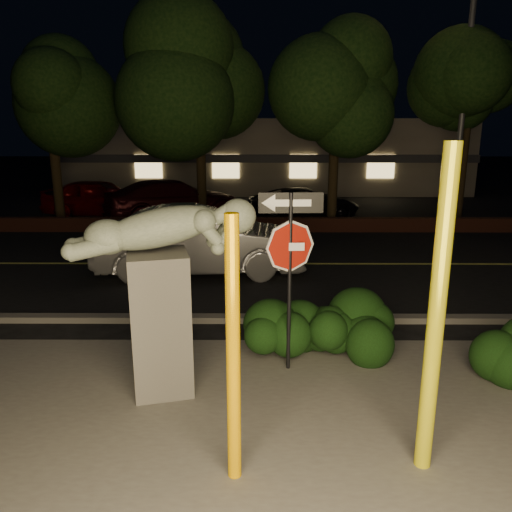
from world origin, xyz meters
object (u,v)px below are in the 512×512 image
at_px(silver_sedan, 200,241).
at_px(parked_car_darkred, 174,200).
at_px(yellow_pole_left, 233,354).
at_px(streetlight, 462,50).
at_px(yellow_pole_right, 436,317).
at_px(sculpture, 162,278).
at_px(parked_car_red, 100,198).
at_px(signpost, 290,247).
at_px(parked_car_dark, 305,203).

bearing_deg(silver_sedan, parked_car_darkred, 10.16).
xyz_separation_m(yellow_pole_left, streetlight, (7.30, 13.99, 4.77)).
relative_size(yellow_pole_left, silver_sedan, 0.56).
bearing_deg(yellow_pole_right, sculpture, 152.20).
bearing_deg(sculpture, yellow_pole_right, -41.63).
bearing_deg(parked_car_red, signpost, -147.76).
height_order(yellow_pole_left, parked_car_dark, yellow_pole_left).
bearing_deg(silver_sedan, parked_car_dark, -27.01).
bearing_deg(streetlight, silver_sedan, -119.10).
xyz_separation_m(yellow_pole_right, parked_car_darkred, (-5.21, 14.95, -0.98)).
bearing_deg(streetlight, yellow_pole_left, -93.55).
distance_m(yellow_pole_right, signpost, 2.65).
bearing_deg(sculpture, streetlight, 41.65).
height_order(yellow_pole_right, parked_car_red, yellow_pole_right).
xyz_separation_m(signpost, parked_car_darkred, (-3.84, 12.68, -1.16)).
distance_m(signpost, sculpture, 1.89).
bearing_deg(yellow_pole_right, parked_car_darkred, 109.20).
bearing_deg(signpost, parked_car_darkred, 104.43).
height_order(yellow_pole_left, streetlight, streetlight).
bearing_deg(parked_car_darkred, silver_sedan, 167.26).
bearing_deg(signpost, yellow_pole_left, -108.67).
height_order(signpost, streetlight, streetlight).
relative_size(yellow_pole_right, parked_car_dark, 0.80).
xyz_separation_m(yellow_pole_left, parked_car_darkred, (-3.13, 15.13, -0.65)).
distance_m(yellow_pole_right, sculpture, 3.54).
height_order(signpost, parked_car_dark, signpost).
relative_size(streetlight, parked_car_red, 2.30).
distance_m(yellow_pole_left, streetlight, 16.48).
bearing_deg(streetlight, signpost, -95.72).
bearing_deg(yellow_pole_left, parked_car_red, 111.73).
distance_m(streetlight, parked_car_red, 14.73).
height_order(parked_car_darkred, parked_car_dark, parked_car_darkred).
height_order(yellow_pole_right, parked_car_darkred, yellow_pole_right).
distance_m(parked_car_red, parked_car_dark, 8.39).
bearing_deg(sculpture, silver_sedan, 77.82).
bearing_deg(sculpture, signpost, 5.39).
relative_size(signpost, parked_car_darkred, 0.50).
bearing_deg(parked_car_dark, yellow_pole_left, 158.42).
relative_size(streetlight, parked_car_dark, 2.35).
relative_size(yellow_pole_left, yellow_pole_right, 0.81).
height_order(yellow_pole_left, sculpture, yellow_pole_left).
distance_m(yellow_pole_left, parked_car_darkred, 15.47).
height_order(parked_car_red, parked_car_dark, parked_car_red).
distance_m(signpost, parked_car_dark, 13.15).
xyz_separation_m(sculpture, parked_car_dark, (3.17, 13.62, -1.06)).
bearing_deg(parked_car_darkred, signpost, 169.92).
bearing_deg(parked_car_darkred, streetlight, -123.22).
relative_size(silver_sedan, parked_car_dark, 1.16).
height_order(sculpture, streetlight, streetlight).
relative_size(silver_sedan, parked_car_darkred, 0.94).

